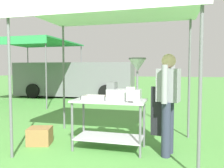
# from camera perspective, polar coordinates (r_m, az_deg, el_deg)

# --- Properties ---
(ground_plane) EXTENTS (70.00, 70.00, 0.00)m
(ground_plane) POSITION_cam_1_polar(r_m,az_deg,el_deg) (8.63, 7.78, -5.46)
(ground_plane) COLOR #519342
(stall_canopy) EXTENTS (2.92, 1.99, 2.40)m
(stall_canopy) POSITION_cam_1_polar(r_m,az_deg,el_deg) (4.03, -0.38, 17.02)
(stall_canopy) COLOR slate
(stall_canopy) RESTS_ON ground
(donut_cart) EXTENTS (1.23, 0.61, 0.85)m
(donut_cart) POSITION_cam_1_polar(r_m,az_deg,el_deg) (3.90, -0.75, -7.55)
(donut_cart) COLOR #B7B7BC
(donut_cart) RESTS_ON ground
(donut_tray) EXTENTS (0.42, 0.30, 0.07)m
(donut_tray) POSITION_cam_1_polar(r_m,az_deg,el_deg) (3.85, -4.22, -3.63)
(donut_tray) COLOR #B7B7BC
(donut_tray) RESTS_ON donut_cart
(donut_fryer) EXTENTS (0.64, 0.29, 0.70)m
(donut_fryer) POSITION_cam_1_polar(r_m,az_deg,el_deg) (3.81, 3.97, 0.08)
(donut_fryer) COLOR #B7B7BC
(donut_fryer) RESTS_ON donut_cart
(menu_sign) EXTENTS (0.13, 0.05, 0.24)m
(menu_sign) POSITION_cam_1_polar(r_m,az_deg,el_deg) (3.56, 4.69, -2.95)
(menu_sign) COLOR black
(menu_sign) RESTS_ON donut_cart
(vendor) EXTENTS (0.47, 0.54, 1.61)m
(vendor) POSITION_cam_1_polar(r_m,az_deg,el_deg) (3.70, 13.79, -3.62)
(vendor) COLOR #2D3347
(vendor) RESTS_ON ground
(supply_crate) EXTENTS (0.48, 0.44, 0.31)m
(supply_crate) POSITION_cam_1_polar(r_m,az_deg,el_deg) (4.46, -17.62, -12.27)
(supply_crate) COLOR olive
(supply_crate) RESTS_ON ground
(van_grey) EXTENTS (5.87, 2.36, 1.69)m
(van_grey) POSITION_cam_1_polar(r_m,az_deg,el_deg) (11.57, -9.21, 1.23)
(van_grey) COLOR slate
(van_grey) RESTS_ON ground
(neighbour_tent) EXTENTS (3.09, 3.34, 2.52)m
(neighbour_tent) POSITION_cam_1_polar(r_m,az_deg,el_deg) (10.20, -18.96, 9.57)
(neighbour_tent) COLOR slate
(neighbour_tent) RESTS_ON ground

